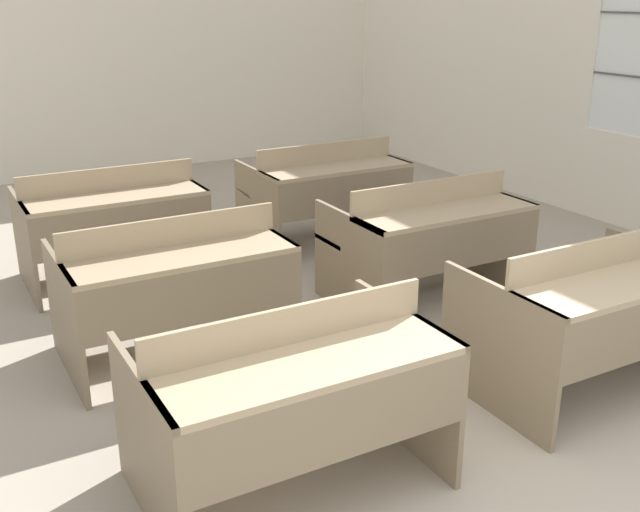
% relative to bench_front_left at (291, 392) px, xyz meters
% --- Properties ---
extents(wall_back, '(7.06, 0.06, 2.82)m').
position_rel_bench_front_left_xyz_m(wall_back, '(0.73, 6.14, 0.96)').
color(wall_back, white).
rests_on(wall_back, ground_plane).
extents(wall_right_with_window, '(0.06, 7.40, 2.82)m').
position_rel_bench_front_left_xyz_m(wall_right_with_window, '(4.23, 2.47, 0.95)').
color(wall_right_with_window, white).
rests_on(wall_right_with_window, ground_plane).
extents(bench_front_left, '(1.21, 0.82, 0.82)m').
position_rel_bench_front_left_xyz_m(bench_front_left, '(0.00, 0.00, 0.00)').
color(bench_front_left, '#7C6D56').
rests_on(bench_front_left, ground_plane).
extents(bench_front_right, '(1.21, 0.82, 0.82)m').
position_rel_bench_front_left_xyz_m(bench_front_right, '(1.72, -0.00, 0.00)').
color(bench_front_right, '#7E6F58').
rests_on(bench_front_right, ground_plane).
extents(bench_second_left, '(1.21, 0.82, 0.82)m').
position_rel_bench_front_left_xyz_m(bench_second_left, '(-0.02, 1.39, 0.00)').
color(bench_second_left, '#796953').
rests_on(bench_second_left, ground_plane).
extents(bench_second_right, '(1.21, 0.82, 0.82)m').
position_rel_bench_front_left_xyz_m(bench_second_right, '(1.72, 1.37, 0.00)').
color(bench_second_right, '#7D6E57').
rests_on(bench_second_right, ground_plane).
extents(bench_third_left, '(1.21, 0.82, 0.82)m').
position_rel_bench_front_left_xyz_m(bench_third_left, '(-0.01, 2.74, 0.00)').
color(bench_third_left, '#7C6D56').
rests_on(bench_third_left, ground_plane).
extents(bench_third_right, '(1.21, 0.82, 0.82)m').
position_rel_bench_front_left_xyz_m(bench_third_right, '(1.73, 2.77, 0.00)').
color(bench_third_right, '#7E6E57').
rests_on(bench_third_right, ground_plane).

